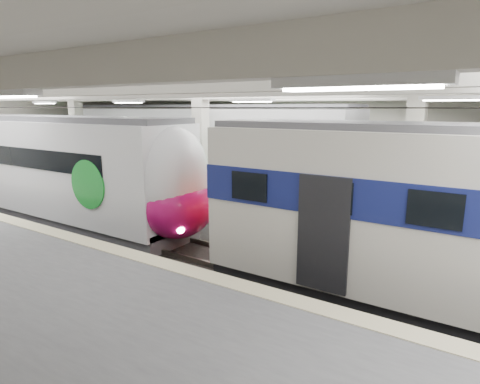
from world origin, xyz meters
The scene contains 3 objects.
station_hall centered at (0.00, -1.74, 3.24)m, with size 36.00×24.00×5.75m.
modern_emu centered at (-6.65, 0.00, 2.15)m, with size 13.47×2.78×4.36m.
far_train centered at (-5.07, 5.50, 2.49)m, with size 15.28×3.17×4.82m.
Camera 1 is at (7.15, -9.72, 4.72)m, focal length 30.00 mm.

